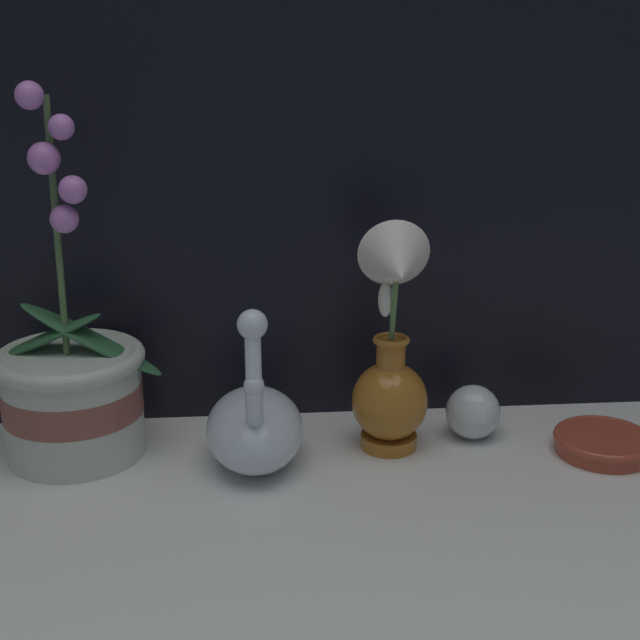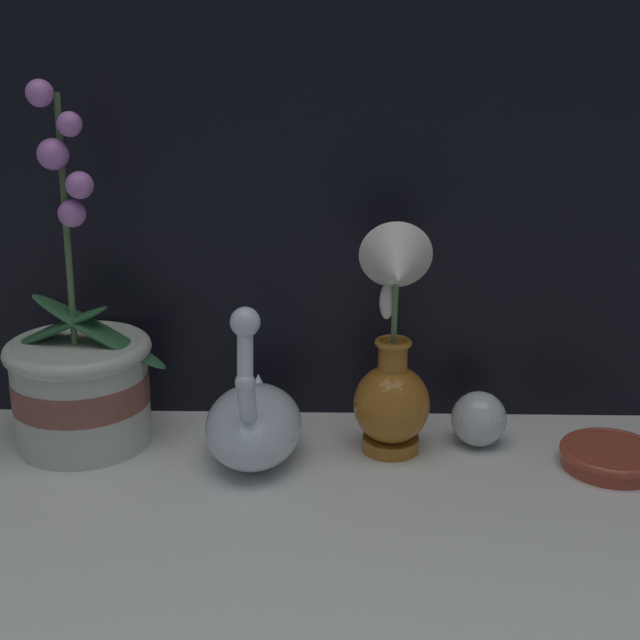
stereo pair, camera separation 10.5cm
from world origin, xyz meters
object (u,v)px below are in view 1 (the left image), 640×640
(orchid_potted_plant, at_px, (72,388))
(swan_figurine, at_px, (255,423))
(blue_vase, at_px, (392,361))
(amber_dish, at_px, (603,442))
(glass_sphere, at_px, (473,412))

(orchid_potted_plant, bearing_deg, swan_figurine, -10.72)
(orchid_potted_plant, xyz_separation_m, blue_vase, (0.39, -0.02, 0.03))
(blue_vase, height_order, amber_dish, blue_vase)
(blue_vase, distance_m, amber_dish, 0.29)
(orchid_potted_plant, bearing_deg, blue_vase, -3.54)
(swan_figurine, xyz_separation_m, blue_vase, (0.17, 0.02, 0.07))
(glass_sphere, distance_m, amber_dish, 0.16)
(swan_figurine, relative_size, blue_vase, 0.73)
(swan_figurine, height_order, blue_vase, blue_vase)
(orchid_potted_plant, xyz_separation_m, glass_sphere, (0.50, 0.00, -0.05))
(swan_figurine, relative_size, amber_dish, 1.74)
(amber_dish, bearing_deg, glass_sphere, 159.16)
(blue_vase, bearing_deg, amber_dish, -6.56)
(orchid_potted_plant, height_order, amber_dish, orchid_potted_plant)
(orchid_potted_plant, bearing_deg, amber_dish, -4.76)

